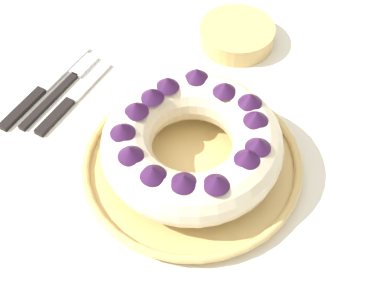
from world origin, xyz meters
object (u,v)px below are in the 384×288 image
Objects in this scene: bundt_cake at (192,143)px; fork at (65,85)px; cake_knife at (70,102)px; side_bowl at (237,35)px; serving_dish at (192,164)px; serving_knife at (41,91)px.

fork is at bearing 171.50° from bundt_cake.
bundt_cake reaches higher than cake_knife.
bundt_cake reaches higher than side_bowl.
bundt_cake is 1.33× the size of fork.
serving_dish is 0.23m from cake_knife.
serving_knife is 0.06m from cake_knife.
serving_dish is at bearing -7.25° from fork.
side_bowl is (-0.07, 0.28, 0.01)m from serving_dish.
bundt_cake is 1.40× the size of cake_knife.
side_bowl reaches higher than serving_knife.
side_bowl is (0.20, 0.24, 0.01)m from fork.
serving_knife is 0.35m from side_bowl.
serving_dish is 0.27m from fork.
serving_dish is 2.41× the size of side_bowl.
cake_knife is at bearing -39.34° from fork.
bundt_cake is at bearing -7.25° from fork.
fork is 0.89× the size of serving_knife.
serving_dish reaches higher than serving_knife.
side_bowl is at bearing 103.62° from serving_dish.
serving_dish is at bearing -7.92° from cake_knife.
serving_dish is 0.29m from side_bowl.
fork is 1.05× the size of cake_knife.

